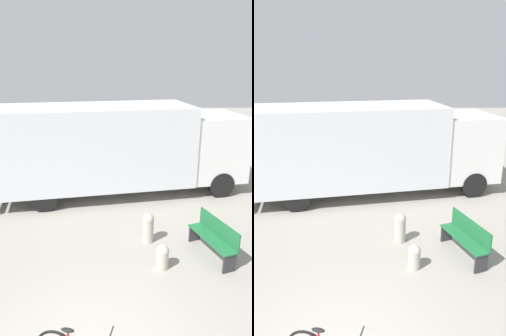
% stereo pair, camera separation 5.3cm
% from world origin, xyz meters
% --- Properties ---
extents(delivery_truck, '(9.08, 4.14, 3.21)m').
position_xyz_m(delivery_truck, '(0.42, 7.37, 1.77)').
color(delivery_truck, silver).
rests_on(delivery_truck, ground).
extents(park_bench, '(0.93, 1.64, 0.96)m').
position_xyz_m(park_bench, '(2.85, 3.20, 0.52)').
color(park_bench, '#1E6638').
rests_on(park_bench, ground).
extents(bollard_near_bench, '(0.31, 0.31, 0.61)m').
position_xyz_m(bollard_near_bench, '(1.51, 2.63, 0.32)').
color(bollard_near_bench, '#B2AD9E').
rests_on(bollard_near_bench, ground).
extents(bollard_far_bench, '(0.31, 0.31, 0.82)m').
position_xyz_m(bollard_far_bench, '(1.24, 3.84, 0.45)').
color(bollard_far_bench, '#B2AD9E').
rests_on(bollard_far_bench, ground).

